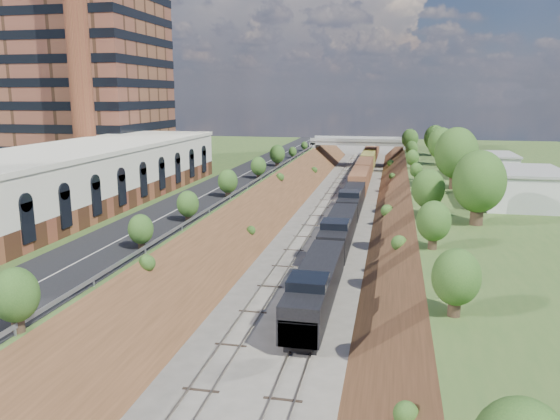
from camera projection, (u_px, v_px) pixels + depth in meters
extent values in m
cube|color=#3A5A25|center=(121.00, 196.00, 85.13)|extent=(44.00, 180.00, 5.00)
cube|color=brown|center=(257.00, 218.00, 81.25)|extent=(10.00, 180.00, 10.00)
cube|color=brown|center=(409.00, 225.00, 76.85)|extent=(10.00, 180.00, 10.00)
cube|color=gray|center=(313.00, 220.00, 79.55)|extent=(1.58, 180.00, 0.18)
cube|color=gray|center=(349.00, 221.00, 78.51)|extent=(1.58, 180.00, 0.18)
cube|color=black|center=(228.00, 183.00, 81.10)|extent=(8.00, 180.00, 0.10)
cube|color=#99999E|center=(254.00, 181.00, 80.18)|extent=(0.06, 171.00, 0.30)
cube|color=brown|center=(66.00, 201.00, 62.32)|extent=(14.00, 62.00, 2.20)
cube|color=beige|center=(64.00, 172.00, 61.65)|extent=(14.00, 62.00, 4.30)
cube|color=beige|center=(62.00, 151.00, 61.15)|extent=(14.30, 62.30, 0.50)
cube|color=brown|center=(87.00, 41.00, 93.74)|extent=(22.00, 22.00, 44.00)
cylinder|color=brown|center=(78.00, 44.00, 77.23)|extent=(3.20, 3.20, 40.00)
cube|color=gray|center=(314.00, 154.00, 140.07)|extent=(1.50, 8.00, 6.20)
cube|color=gray|center=(406.00, 156.00, 135.47)|extent=(1.50, 8.00, 6.20)
cube|color=gray|center=(360.00, 142.00, 137.13)|extent=(24.00, 8.00, 1.00)
cube|color=gray|center=(359.00, 140.00, 133.13)|extent=(24.00, 0.30, 0.80)
cube|color=gray|center=(361.00, 138.00, 140.79)|extent=(24.00, 0.30, 0.80)
cube|color=silver|center=(520.00, 188.00, 65.23)|extent=(9.00, 12.00, 4.00)
cube|color=silver|center=(486.00, 166.00, 86.44)|extent=(8.00, 10.00, 3.60)
cylinder|color=#473323|center=(477.00, 212.00, 55.18)|extent=(1.30, 1.30, 2.62)
ellipsoid|color=#2D541D|center=(479.00, 181.00, 54.53)|extent=(5.25, 5.25, 6.30)
cylinder|color=#473323|center=(120.00, 259.00, 41.94)|extent=(0.66, 0.66, 1.22)
ellipsoid|color=#2D541D|center=(119.00, 240.00, 41.64)|extent=(2.45, 2.45, 2.94)
cube|color=black|center=(304.00, 336.00, 40.38)|extent=(2.40, 4.00, 0.90)
cube|color=black|center=(316.00, 285.00, 45.76)|extent=(3.01, 18.06, 2.91)
cube|color=black|center=(301.00, 327.00, 38.67)|extent=(2.77, 3.00, 1.80)
cube|color=silver|center=(301.00, 314.00, 38.46)|extent=(2.77, 3.00, 0.15)
cube|color=black|center=(308.00, 283.00, 41.06)|extent=(2.95, 3.10, 0.90)
cube|color=black|center=(339.00, 230.00, 64.01)|extent=(3.01, 18.06, 2.91)
cube|color=black|center=(352.00, 200.00, 82.26)|extent=(3.01, 18.06, 2.91)
cube|color=brown|center=(368.00, 160.00, 130.22)|extent=(3.01, 80.26, 3.61)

